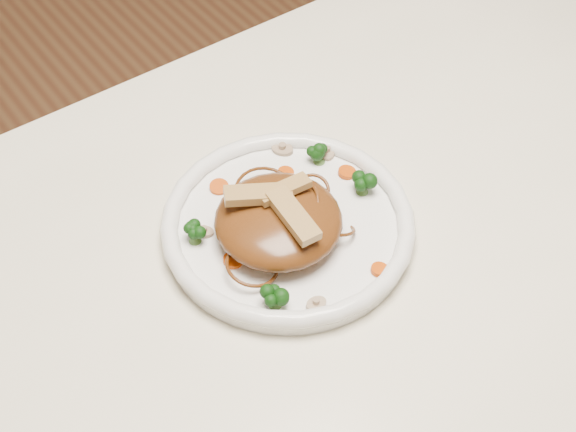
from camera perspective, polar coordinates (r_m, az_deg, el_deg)
table at (r=1.01m, az=3.15°, el=-6.14°), size 1.20×0.80×0.75m
plate at (r=0.94m, az=0.00°, el=-0.89°), size 0.34×0.34×0.02m
noodle_mound at (r=0.91m, az=-0.65°, el=-0.30°), size 0.15×0.15×0.05m
chicken_a at (r=0.90m, az=-0.27°, el=1.81°), size 0.06×0.02×0.01m
chicken_b at (r=0.89m, az=-2.04°, el=1.47°), size 0.07×0.05×0.01m
chicken_c at (r=0.87m, az=0.36°, el=0.03°), size 0.03×0.08×0.01m
broccoli_0 at (r=0.99m, az=2.14°, el=4.21°), size 0.02×0.02×0.03m
broccoli_1 at (r=0.91m, az=-6.37°, el=-1.14°), size 0.03×0.03×0.03m
broccoli_2 at (r=0.85m, az=-0.89°, el=-5.47°), size 0.03×0.03×0.03m
broccoli_3 at (r=0.96m, az=5.09°, el=2.23°), size 0.03×0.03×0.03m
carrot_0 at (r=0.99m, az=-0.15°, el=2.95°), size 0.03×0.03×0.00m
carrot_1 at (r=0.90m, az=-3.73°, el=-3.00°), size 0.03×0.03×0.00m
carrot_2 at (r=0.99m, az=4.02°, el=2.97°), size 0.02×0.02×0.00m
carrot_3 at (r=0.97m, az=-4.68°, el=1.96°), size 0.02×0.02×0.00m
carrot_4 at (r=0.90m, az=6.22°, el=-3.63°), size 0.03×0.03×0.00m
mushroom_0 at (r=0.86m, az=1.91°, el=-5.99°), size 0.02×0.02×0.01m
mushroom_1 at (r=1.01m, az=2.63°, el=4.36°), size 0.04×0.04×0.01m
mushroom_2 at (r=0.93m, az=-5.68°, el=-1.08°), size 0.03×0.03×0.01m
mushroom_3 at (r=1.01m, az=-0.38°, el=4.54°), size 0.04×0.04×0.01m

